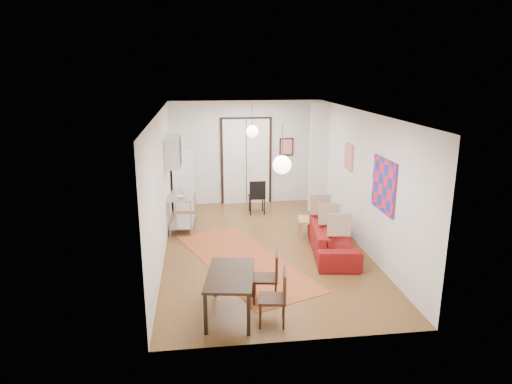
{
  "coord_description": "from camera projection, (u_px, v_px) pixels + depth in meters",
  "views": [
    {
      "loc": [
        -1.33,
        -9.09,
        3.76
      ],
      "look_at": [
        -0.16,
        0.04,
        1.25
      ],
      "focal_mm": 32.0,
      "sensor_mm": 36.0,
      "label": 1
    }
  ],
  "objects": [
    {
      "name": "sofa",
      "position": [
        333.0,
        239.0,
        9.5
      ],
      "size": [
        2.22,
        1.12,
        0.62
      ],
      "primitive_type": "imported",
      "rotation": [
        0.0,
        0.0,
        1.43
      ],
      "color": "maroon",
      "rests_on": "floor"
    },
    {
      "name": "ceiling",
      "position": [
        264.0,
        112.0,
        9.09
      ],
      "size": [
        4.2,
        7.0,
        0.02
      ],
      "primitive_type": "cube",
      "color": "white",
      "rests_on": "wall_back"
    },
    {
      "name": "stub_partition",
      "position": [
        319.0,
        158.0,
        12.14
      ],
      "size": [
        0.5,
        0.1,
        2.9
      ],
      "primitive_type": "cube",
      "color": "white",
      "rests_on": "floor"
    },
    {
      "name": "wall_cabinet",
      "position": [
        173.0,
        151.0,
        10.55
      ],
      "size": [
        0.35,
        1.0,
        0.7
      ],
      "primitive_type": "cube",
      "color": "silver",
      "rests_on": "wall_left"
    },
    {
      "name": "black_side_chair",
      "position": [
        256.0,
        193.0,
        12.16
      ],
      "size": [
        0.43,
        0.43,
        0.92
      ],
      "rotation": [
        0.0,
        0.0,
        3.13
      ],
      "color": "black",
      "rests_on": "floor"
    },
    {
      "name": "painting_abstract",
      "position": [
        349.0,
        157.0,
        10.4
      ],
      "size": [
        0.05,
        0.5,
        0.6
      ],
      "primitive_type": "cube",
      "color": "beige",
      "rests_on": "wall_right"
    },
    {
      "name": "soap_bottle",
      "position": [
        182.0,
        188.0,
        11.03
      ],
      "size": [
        0.09,
        0.09,
        0.18
      ],
      "primitive_type": "imported",
      "rotation": [
        0.0,
        0.0,
        -0.09
      ],
      "color": "#508DAF",
      "rests_on": "kitchen_counter"
    },
    {
      "name": "fridge",
      "position": [
        184.0,
        180.0,
        12.43
      ],
      "size": [
        0.58,
        0.58,
        1.63
      ],
      "primitive_type": "cube",
      "rotation": [
        0.0,
        0.0,
        0.0
      ],
      "color": "white",
      "rests_on": "floor"
    },
    {
      "name": "dining_chair_far",
      "position": [
        271.0,
        291.0,
        6.9
      ],
      "size": [
        0.47,
        0.61,
        0.86
      ],
      "rotation": [
        0.0,
        0.0,
        -1.73
      ],
      "color": "#361C11",
      "rests_on": "floor"
    },
    {
      "name": "wall_front",
      "position": [
        301.0,
        246.0,
        6.12
      ],
      "size": [
        4.2,
        0.02,
        2.9
      ],
      "primitive_type": "cube",
      "color": "white",
      "rests_on": "floor"
    },
    {
      "name": "wall_left",
      "position": [
        161.0,
        186.0,
        9.21
      ],
      "size": [
        0.02,
        7.0,
        2.9
      ],
      "primitive_type": "cube",
      "color": "white",
      "rests_on": "floor"
    },
    {
      "name": "dining_chair_near",
      "position": [
        264.0,
        271.0,
        7.57
      ],
      "size": [
        0.47,
        0.61,
        0.86
      ],
      "rotation": [
        0.0,
        0.0,
        -1.73
      ],
      "color": "#361C11",
      "rests_on": "floor"
    },
    {
      "name": "pendant_back",
      "position": [
        252.0,
        132.0,
        11.17
      ],
      "size": [
        0.3,
        0.3,
        0.8
      ],
      "color": "silver",
      "rests_on": "ceiling"
    },
    {
      "name": "kitchen_counter",
      "position": [
        183.0,
        207.0,
        10.9
      ],
      "size": [
        0.66,
        1.17,
        0.87
      ],
      "rotation": [
        0.0,
        0.0,
        -0.09
      ],
      "color": "#B8BBBD",
      "rests_on": "floor"
    },
    {
      "name": "floor",
      "position": [
        264.0,
        248.0,
        9.85
      ],
      "size": [
        7.0,
        7.0,
        0.0
      ],
      "primitive_type": "plane",
      "color": "brown",
      "rests_on": "ground"
    },
    {
      "name": "coffee_table",
      "position": [
        320.0,
        221.0,
        10.4
      ],
      "size": [
        1.05,
        0.68,
        0.44
      ],
      "rotation": [
        0.0,
        0.0,
        -0.15
      ],
      "color": "tan",
      "rests_on": "floor"
    },
    {
      "name": "wall_back",
      "position": [
        246.0,
        153.0,
        12.82
      ],
      "size": [
        4.2,
        0.02,
        2.9
      ],
      "primitive_type": "cube",
      "color": "white",
      "rests_on": "floor"
    },
    {
      "name": "potted_plant",
      "position": [
        325.0,
        210.0,
        10.35
      ],
      "size": [
        0.43,
        0.38,
        0.42
      ],
      "primitive_type": "imported",
      "rotation": [
        0.0,
        0.0,
        -0.15
      ],
      "color": "#285A29",
      "rests_on": "coffee_table"
    },
    {
      "name": "wall_right",
      "position": [
        361.0,
        180.0,
        9.73
      ],
      "size": [
        0.02,
        7.0,
        2.9
      ],
      "primitive_type": "cube",
      "color": "white",
      "rests_on": "floor"
    },
    {
      "name": "bowl",
      "position": [
        182.0,
        196.0,
        10.52
      ],
      "size": [
        0.22,
        0.22,
        0.05
      ],
      "primitive_type": "imported",
      "rotation": [
        0.0,
        0.0,
        -0.09
      ],
      "color": "silver",
      "rests_on": "kitchen_counter"
    },
    {
      "name": "kilim_rug",
      "position": [
        243.0,
        261.0,
        9.18
      ],
      "size": [
        2.76,
        4.14,
        0.01
      ],
      "primitive_type": "cube",
      "rotation": [
        0.0,
        0.0,
        0.37
      ],
      "color": "#AA4D2A",
      "rests_on": "floor"
    },
    {
      "name": "dining_table",
      "position": [
        230.0,
        278.0,
        7.05
      ],
      "size": [
        0.9,
        1.34,
        0.69
      ],
      "rotation": [
        0.0,
        0.0,
        -0.16
      ],
      "color": "black",
      "rests_on": "floor"
    },
    {
      "name": "print_left",
      "position": [
        167.0,
        145.0,
        11.0
      ],
      "size": [
        0.03,
        0.44,
        0.54
      ],
      "primitive_type": "cube",
      "color": "#A76F45",
      "rests_on": "wall_left"
    },
    {
      "name": "double_doors",
      "position": [
        246.0,
        162.0,
        12.84
      ],
      "size": [
        1.44,
        0.06,
        2.5
      ],
      "primitive_type": "cube",
      "color": "white",
      "rests_on": "wall_back"
    },
    {
      "name": "painting_popart",
      "position": [
        384.0,
        185.0,
        8.47
      ],
      "size": [
        0.05,
        1.0,
        1.0
      ],
      "primitive_type": "cube",
      "color": "red",
      "rests_on": "wall_right"
    },
    {
      "name": "poster_back",
      "position": [
        286.0,
        147.0,
        12.89
      ],
      "size": [
        0.4,
        0.03,
        0.5
      ],
      "primitive_type": "cube",
      "color": "red",
      "rests_on": "wall_back"
    },
    {
      "name": "pendant_front",
      "position": [
        282.0,
        165.0,
        7.34
      ],
      "size": [
        0.3,
        0.3,
        0.8
      ],
      "color": "silver",
      "rests_on": "ceiling"
    }
  ]
}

